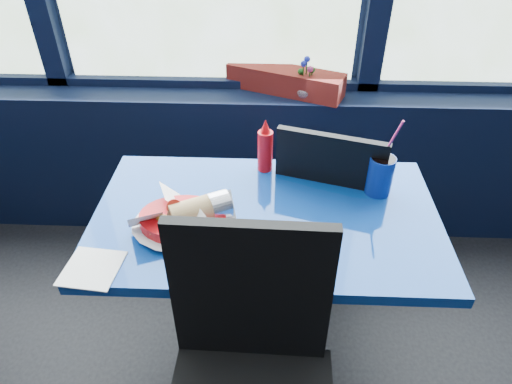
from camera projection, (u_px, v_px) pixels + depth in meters
The scene contains 10 objects.
window_sill at pixel (214, 160), 2.50m from camera, with size 5.00×0.26×0.80m, color black.
near_table at pixel (265, 252), 1.69m from camera, with size 1.20×0.70×0.75m.
chair_near_front at pixel (250, 375), 1.27m from camera, with size 0.48×0.49×1.04m.
chair_near_back at pixel (313, 204), 1.95m from camera, with size 0.53×0.54×0.95m.
planter_box at pixel (285, 80), 2.23m from camera, with size 0.58×0.14×0.12m, color maroon.
flower_vase at pixel (305, 86), 2.17m from camera, with size 0.12×0.12×0.20m.
food_basket at pixel (185, 218), 1.51m from camera, with size 0.32×0.30×0.11m.
ketchup_bottle at pixel (265, 148), 1.75m from camera, with size 0.06×0.06×0.22m.
soda_cup at pixel (380, 174), 1.64m from camera, with size 0.09×0.09×0.31m.
napkin at pixel (92, 268), 1.38m from camera, with size 0.16×0.16×0.00m, color white.
Camera 1 is at (0.32, 0.78, 1.77)m, focal length 32.00 mm.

